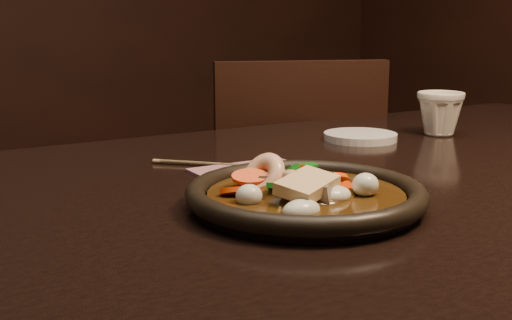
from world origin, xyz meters
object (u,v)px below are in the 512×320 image
table (392,218)px  plate (306,196)px  chair (287,219)px  tea_cup (440,112)px

table → plate: plate is taller
chair → plate: size_ratio=3.12×
chair → plate: chair is taller
table → chair: bearing=70.1°
table → plate: bearing=-157.0°
chair → plate: bearing=76.7°
table → tea_cup: 0.35m
chair → table: bearing=89.8°
chair → plate: (-0.45, -0.69, 0.29)m
table → tea_cup: (0.28, 0.17, 0.12)m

